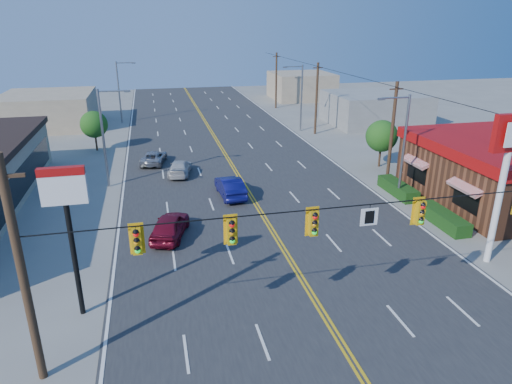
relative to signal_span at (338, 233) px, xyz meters
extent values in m
plane|color=gray|center=(0.12, 0.00, -4.89)|extent=(160.00, 160.00, 0.00)
cube|color=#2D2D30|center=(0.12, 20.00, -4.86)|extent=(20.00, 120.00, 0.06)
cylinder|color=#47301E|center=(-11.88, 0.00, -0.39)|extent=(0.32, 0.32, 9.00)
cylinder|color=black|center=(0.12, 0.00, 1.11)|extent=(24.00, 0.05, 0.05)
cube|color=white|center=(1.32, 0.00, 0.56)|extent=(0.75, 0.04, 0.75)
cube|color=#D89E0C|center=(-7.88, 0.00, 0.54)|extent=(0.55, 0.34, 1.25)
cube|color=#D89E0C|center=(-4.38, 0.00, 0.54)|extent=(0.55, 0.34, 1.25)
cube|color=#D89E0C|center=(-1.08, 0.00, 0.54)|extent=(0.55, 0.34, 1.25)
cube|color=#D89E0C|center=(3.62, 0.00, 0.54)|extent=(0.55, 0.34, 1.25)
cube|color=#194214|center=(11.62, 12.00, -4.44)|extent=(1.20, 9.00, 0.90)
cylinder|color=white|center=(11.12, 4.00, -1.39)|extent=(0.36, 0.36, 7.00)
cube|color=#A50C0C|center=(11.12, 4.00, 2.61)|extent=(2.20, 0.36, 2.00)
cylinder|color=black|center=(-10.88, 4.00, -1.89)|extent=(0.24, 0.24, 6.00)
cube|color=white|center=(-10.88, 4.00, 1.31)|extent=(1.90, 0.30, 1.30)
cylinder|color=gray|center=(11.12, 14.00, -0.89)|extent=(0.20, 0.20, 8.00)
cylinder|color=gray|center=(10.02, 14.00, 2.91)|extent=(2.20, 0.12, 0.12)
cube|color=gray|center=(8.92, 14.00, 2.86)|extent=(0.50, 0.25, 0.15)
cylinder|color=gray|center=(11.12, 38.00, -0.89)|extent=(0.20, 0.20, 8.00)
cylinder|color=gray|center=(10.02, 38.00, 2.91)|extent=(2.20, 0.12, 0.12)
cube|color=gray|center=(8.92, 38.00, 2.86)|extent=(0.50, 0.25, 0.15)
cylinder|color=gray|center=(-10.88, 22.00, -0.89)|extent=(0.20, 0.20, 8.00)
cylinder|color=gray|center=(-9.78, 22.00, 2.91)|extent=(2.20, 0.12, 0.12)
cube|color=gray|center=(-8.68, 22.00, 2.86)|extent=(0.50, 0.25, 0.15)
cylinder|color=gray|center=(-10.88, 48.00, -0.89)|extent=(0.20, 0.20, 8.00)
cylinder|color=gray|center=(-9.78, 48.00, 2.91)|extent=(2.20, 0.12, 0.12)
cube|color=gray|center=(-8.68, 48.00, 2.86)|extent=(0.50, 0.25, 0.15)
cylinder|color=#47301E|center=(12.32, 18.00, -0.69)|extent=(0.28, 0.28, 8.40)
cylinder|color=#47301E|center=(12.32, 36.00, -0.69)|extent=(0.28, 0.28, 8.40)
cylinder|color=#47301E|center=(12.32, 54.00, -0.69)|extent=(0.28, 0.28, 8.40)
cylinder|color=#47301E|center=(13.62, 22.00, -3.84)|extent=(0.20, 0.20, 2.10)
sphere|color=#235B19|center=(13.62, 22.00, -1.95)|extent=(2.94, 2.94, 2.94)
cylinder|color=#47301E|center=(-12.88, 34.00, -3.89)|extent=(0.20, 0.20, 2.00)
sphere|color=#235B19|center=(-12.88, 34.00, -2.09)|extent=(2.80, 2.80, 2.80)
cube|color=gray|center=(22.12, 40.00, -2.89)|extent=(12.00, 10.00, 4.00)
cube|color=tan|center=(-19.88, 48.00, -2.79)|extent=(11.00, 12.00, 4.20)
cube|color=tan|center=(19.12, 62.00, -2.69)|extent=(10.00, 10.00, 4.40)
imported|color=maroon|center=(-6.40, 11.18, -4.12)|extent=(3.03, 4.81, 1.53)
imported|color=#0F1059|center=(-1.45, 17.39, -4.12)|extent=(1.89, 4.74, 1.53)
imported|color=#BBBBBB|center=(-4.87, 23.67, -4.25)|extent=(2.61, 4.66, 1.27)
imported|color=#9D9CA1|center=(-7.06, 27.59, -4.28)|extent=(2.89, 4.68, 1.21)
camera|label=1|loc=(-7.01, -15.51, 8.05)|focal=32.00mm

